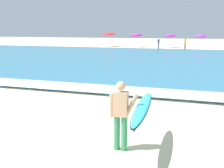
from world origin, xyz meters
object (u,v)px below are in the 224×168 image
object	(u,v)px
beach_umbrella_0	(109,34)
beach_umbrella_2	(170,36)
surfer_with_board	(131,111)
beachgoer_near_row_left	(185,43)
beachgoer_near_row_mid	(159,43)
beach_umbrella_3	(201,36)
beach_umbrella_1	(136,35)

from	to	relation	value
beach_umbrella_0	beach_umbrella_2	world-z (taller)	beach_umbrella_0
surfer_with_board	beachgoer_near_row_left	world-z (taller)	surfer_with_board
beachgoer_near_row_left	beachgoer_near_row_mid	bearing A→B (deg)	-175.33
beach_umbrella_2	beachgoer_near_row_left	size ratio (longest dim) A/B	1.38
beachgoer_near_row_left	beach_umbrella_3	bearing A→B (deg)	47.72
beach_umbrella_2	beachgoer_near_row_mid	size ratio (longest dim) A/B	1.38
beach_umbrella_2	beach_umbrella_1	bearing A→B (deg)	-179.25
beach_umbrella_2	surfer_with_board	bearing A→B (deg)	-86.28
beach_umbrella_1	beach_umbrella_2	bearing A→B (deg)	0.75
beach_umbrella_1	beach_umbrella_3	bearing A→B (deg)	3.77
beach_umbrella_3	beachgoer_near_row_left	world-z (taller)	beach_umbrella_3
beachgoer_near_row_left	beachgoer_near_row_mid	world-z (taller)	same
beach_umbrella_2	beach_umbrella_3	size ratio (longest dim) A/B	0.99
beach_umbrella_1	beachgoer_near_row_left	distance (m)	8.21
beach_umbrella_1	beach_umbrella_0	bearing A→B (deg)	-178.89
beachgoer_near_row_mid	beachgoer_near_row_left	bearing A→B (deg)	4.67
surfer_with_board	beach_umbrella_0	size ratio (longest dim) A/B	1.05
beachgoer_near_row_left	beachgoer_near_row_mid	distance (m)	3.97
beachgoer_near_row_mid	beach_umbrella_2	bearing A→B (deg)	54.99
beach_umbrella_0	beachgoer_near_row_mid	distance (m)	9.03
beach_umbrella_2	beach_umbrella_0	bearing A→B (deg)	-179.09
beach_umbrella_0	beach_umbrella_3	xyz separation A→B (m)	(14.87, 0.76, -0.27)
beach_umbrella_2	beachgoer_near_row_left	world-z (taller)	beach_umbrella_2
beach_umbrella_1	beachgoer_near_row_mid	size ratio (longest dim) A/B	1.44
surfer_with_board	beachgoer_near_row_left	distance (m)	35.41
beach_umbrella_1	beachgoer_near_row_mid	bearing A→B (deg)	-27.43
beach_umbrella_2	beachgoer_near_row_left	bearing A→B (deg)	-36.55
beachgoer_near_row_left	beach_umbrella_2	bearing A→B (deg)	143.45
beach_umbrella_3	beachgoer_near_row_left	size ratio (longest dim) A/B	1.39
surfer_with_board	beach_umbrella_2	bearing A→B (deg)	93.72
beach_umbrella_3	beachgoer_near_row_left	bearing A→B (deg)	-132.28
beach_umbrella_3	beachgoer_near_row_mid	bearing A→B (deg)	-156.00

